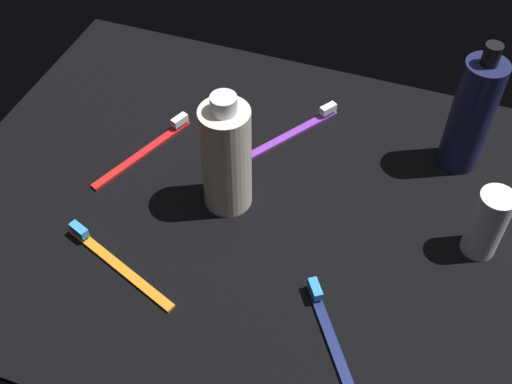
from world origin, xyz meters
TOP-DOWN VIEW (x-y plane):
  - ground_plane at (0.00, 0.00)cm, footprint 84.00×64.00cm
  - lotion_bottle at (23.97, 17.73)cm, footprint 5.60×5.60cm
  - bodywash_bottle at (-3.95, -0.14)cm, footprint 6.37×6.37cm
  - deodorant_stick at (28.57, 2.99)cm, footprint 4.29×4.29cm
  - toothbrush_orange at (-13.43, -14.57)cm, footprint 17.24×7.56cm
  - toothbrush_purple at (0.65, 15.36)cm, footprint 10.97×15.65cm
  - toothbrush_navy at (14.78, -15.99)cm, footprint 11.13×15.55cm
  - toothbrush_red at (-18.23, 4.88)cm, footprint 7.79×17.16cm

SIDE VIEW (x-z plane):
  - ground_plane at x=0.00cm, z-range -1.20..0.00cm
  - toothbrush_orange at x=-13.43cm, z-range -0.44..1.66cm
  - toothbrush_purple at x=0.65cm, z-range -0.44..1.66cm
  - toothbrush_navy at x=14.78cm, z-range -0.44..1.66cm
  - toothbrush_red at x=-18.23cm, z-range -0.44..1.66cm
  - deodorant_stick at x=28.57cm, z-range 0.00..9.89cm
  - bodywash_bottle at x=-3.95cm, z-range -0.79..17.05cm
  - lotion_bottle at x=23.97cm, z-range -1.15..18.54cm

